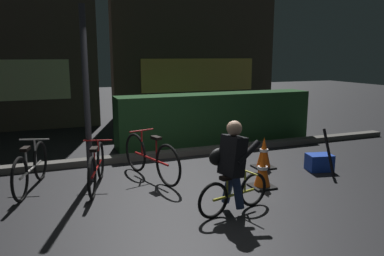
{
  "coord_description": "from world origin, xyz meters",
  "views": [
    {
      "loc": [
        -2.01,
        -5.04,
        2.07
      ],
      "look_at": [
        0.2,
        0.6,
        0.9
      ],
      "focal_mm": 35.45,
      "sensor_mm": 36.0,
      "label": 1
    }
  ],
  "objects_px": {
    "cyclist": "(232,167)",
    "traffic_cone_far": "(264,153)",
    "closed_umbrella": "(329,153)",
    "street_post": "(86,96)",
    "parked_bike_left_mid": "(31,168)",
    "parked_bike_center_right": "(151,158)",
    "traffic_cone_near": "(263,171)",
    "blue_crate": "(319,162)",
    "parked_bike_center_left": "(97,167)"
  },
  "relations": [
    {
      "from": "parked_bike_center_right",
      "to": "traffic_cone_near",
      "type": "xyz_separation_m",
      "value": [
        1.53,
        -1.08,
        -0.09
      ]
    },
    {
      "from": "street_post",
      "to": "parked_bike_center_left",
      "type": "relative_size",
      "value": 1.87
    },
    {
      "from": "traffic_cone_near",
      "to": "closed_umbrella",
      "type": "distance_m",
      "value": 1.44
    },
    {
      "from": "parked_bike_center_left",
      "to": "traffic_cone_near",
      "type": "distance_m",
      "value": 2.62
    },
    {
      "from": "traffic_cone_near",
      "to": "cyclist",
      "type": "xyz_separation_m",
      "value": [
        -0.9,
        -0.68,
        0.36
      ]
    },
    {
      "from": "blue_crate",
      "to": "closed_umbrella",
      "type": "distance_m",
      "value": 0.35
    },
    {
      "from": "street_post",
      "to": "parked_bike_center_left",
      "type": "distance_m",
      "value": 1.15
    },
    {
      "from": "traffic_cone_far",
      "to": "cyclist",
      "type": "height_order",
      "value": "cyclist"
    },
    {
      "from": "cyclist",
      "to": "closed_umbrella",
      "type": "bearing_deg",
      "value": 5.75
    },
    {
      "from": "traffic_cone_near",
      "to": "parked_bike_left_mid",
      "type": "bearing_deg",
      "value": 160.1
    },
    {
      "from": "parked_bike_left_mid",
      "to": "blue_crate",
      "type": "height_order",
      "value": "parked_bike_left_mid"
    },
    {
      "from": "parked_bike_center_left",
      "to": "parked_bike_center_right",
      "type": "bearing_deg",
      "value": -66.84
    },
    {
      "from": "traffic_cone_near",
      "to": "closed_umbrella",
      "type": "height_order",
      "value": "closed_umbrella"
    },
    {
      "from": "parked_bike_center_left",
      "to": "blue_crate",
      "type": "bearing_deg",
      "value": -82.66
    },
    {
      "from": "parked_bike_center_left",
      "to": "street_post",
      "type": "bearing_deg",
      "value": 25.25
    },
    {
      "from": "parked_bike_center_left",
      "to": "cyclist",
      "type": "distance_m",
      "value": 2.26
    },
    {
      "from": "parked_bike_left_mid",
      "to": "closed_umbrella",
      "type": "distance_m",
      "value": 4.95
    },
    {
      "from": "traffic_cone_near",
      "to": "blue_crate",
      "type": "height_order",
      "value": "traffic_cone_near"
    },
    {
      "from": "traffic_cone_near",
      "to": "blue_crate",
      "type": "bearing_deg",
      "value": 15.43
    },
    {
      "from": "street_post",
      "to": "traffic_cone_far",
      "type": "relative_size",
      "value": 4.87
    },
    {
      "from": "blue_crate",
      "to": "closed_umbrella",
      "type": "relative_size",
      "value": 0.52
    },
    {
      "from": "parked_bike_left_mid",
      "to": "parked_bike_center_right",
      "type": "xyz_separation_m",
      "value": [
        1.88,
        -0.16,
        0.02
      ]
    },
    {
      "from": "parked_bike_left_mid",
      "to": "traffic_cone_near",
      "type": "height_order",
      "value": "parked_bike_left_mid"
    },
    {
      "from": "traffic_cone_near",
      "to": "blue_crate",
      "type": "distance_m",
      "value": 1.51
    },
    {
      "from": "parked_bike_center_left",
      "to": "blue_crate",
      "type": "xyz_separation_m",
      "value": [
        3.89,
        -0.55,
        -0.18
      ]
    },
    {
      "from": "traffic_cone_far",
      "to": "cyclist",
      "type": "distance_m",
      "value": 2.21
    },
    {
      "from": "traffic_cone_near",
      "to": "traffic_cone_far",
      "type": "relative_size",
      "value": 0.96
    },
    {
      "from": "parked_bike_left_mid",
      "to": "parked_bike_center_left",
      "type": "height_order",
      "value": "parked_bike_left_mid"
    },
    {
      "from": "cyclist",
      "to": "street_post",
      "type": "bearing_deg",
      "value": 115.25
    },
    {
      "from": "parked_bike_left_mid",
      "to": "cyclist",
      "type": "xyz_separation_m",
      "value": [
        2.5,
        -1.91,
        0.29
      ]
    },
    {
      "from": "blue_crate",
      "to": "cyclist",
      "type": "distance_m",
      "value": 2.63
    },
    {
      "from": "traffic_cone_far",
      "to": "traffic_cone_near",
      "type": "bearing_deg",
      "value": -123.04
    },
    {
      "from": "parked_bike_left_mid",
      "to": "cyclist",
      "type": "height_order",
      "value": "cyclist"
    },
    {
      "from": "cyclist",
      "to": "parked_bike_left_mid",
      "type": "bearing_deg",
      "value": 128.89
    },
    {
      "from": "blue_crate",
      "to": "traffic_cone_far",
      "type": "bearing_deg",
      "value": 149.28
    },
    {
      "from": "cyclist",
      "to": "traffic_cone_far",
      "type": "bearing_deg",
      "value": 32.94
    },
    {
      "from": "parked_bike_left_mid",
      "to": "traffic_cone_near",
      "type": "bearing_deg",
      "value": -93.88
    },
    {
      "from": "parked_bike_center_left",
      "to": "closed_umbrella",
      "type": "relative_size",
      "value": 1.78
    },
    {
      "from": "street_post",
      "to": "closed_umbrella",
      "type": "distance_m",
      "value": 4.22
    },
    {
      "from": "parked_bike_center_left",
      "to": "traffic_cone_near",
      "type": "height_order",
      "value": "parked_bike_center_left"
    },
    {
      "from": "closed_umbrella",
      "to": "traffic_cone_far",
      "type": "bearing_deg",
      "value": 52.8
    },
    {
      "from": "street_post",
      "to": "parked_bike_left_mid",
      "type": "bearing_deg",
      "value": -175.66
    },
    {
      "from": "traffic_cone_far",
      "to": "cyclist",
      "type": "bearing_deg",
      "value": -133.27
    },
    {
      "from": "blue_crate",
      "to": "cyclist",
      "type": "xyz_separation_m",
      "value": [
        -2.35,
        -1.08,
        0.48
      ]
    },
    {
      "from": "parked_bike_left_mid",
      "to": "parked_bike_center_left",
      "type": "xyz_separation_m",
      "value": [
        0.96,
        -0.28,
        -0.01
      ]
    },
    {
      "from": "traffic_cone_far",
      "to": "street_post",
      "type": "bearing_deg",
      "value": 172.81
    },
    {
      "from": "parked_bike_left_mid",
      "to": "traffic_cone_far",
      "type": "height_order",
      "value": "parked_bike_left_mid"
    },
    {
      "from": "parked_bike_left_mid",
      "to": "traffic_cone_far",
      "type": "xyz_separation_m",
      "value": [
        3.99,
        -0.32,
        -0.06
      ]
    },
    {
      "from": "parked_bike_center_left",
      "to": "parked_bike_center_right",
      "type": "height_order",
      "value": "parked_bike_center_right"
    },
    {
      "from": "parked_bike_left_mid",
      "to": "parked_bike_center_right",
      "type": "bearing_deg",
      "value": -78.75
    }
  ]
}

